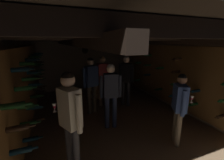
{
  "coord_description": "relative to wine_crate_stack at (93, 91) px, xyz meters",
  "views": [
    {
      "loc": [
        -1.41,
        -3.83,
        2.15
      ],
      "look_at": [
        0.17,
        0.18,
        1.08
      ],
      "focal_mm": 24.42,
      "sensor_mm": 36.0,
      "label": 1
    }
  ],
  "objects": [
    {
      "name": "ground_plane",
      "position": [
        0.04,
        -1.71,
        -0.3
      ],
      "size": [
        8.4,
        8.4,
        0.0
      ],
      "primitive_type": "plane",
      "color": "#8C7051"
    },
    {
      "name": "room_shell",
      "position": [
        0.03,
        -1.43,
        1.12
      ],
      "size": [
        4.72,
        6.52,
        2.41
      ],
      "color": "gray",
      "rests_on": "ground_plane"
    },
    {
      "name": "wine_crate_stack",
      "position": [
        0.0,
        0.0,
        0.0
      ],
      "size": [
        0.52,
        0.35,
        0.6
      ],
      "color": "brown",
      "rests_on": "ground_plane"
    },
    {
      "name": "display_bottle",
      "position": [
        0.04,
        -0.01,
        0.44
      ],
      "size": [
        0.08,
        0.08,
        0.35
      ],
      "color": "#194723",
      "rests_on": "wine_crate_stack"
    },
    {
      "name": "person_host_center",
      "position": [
        -0.09,
        -2.21,
        0.7
      ],
      "size": [
        0.53,
        0.29,
        1.66
      ],
      "color": "#232D4C",
      "rests_on": "ground_plane"
    },
    {
      "name": "person_guest_near_left",
      "position": [
        -1.19,
        -3.31,
        0.76
      ],
      "size": [
        0.42,
        0.49,
        1.74
      ],
      "color": "#2D2D33",
      "rests_on": "ground_plane"
    },
    {
      "name": "person_guest_rear_center",
      "position": [
        0.18,
        -0.76,
        0.74
      ],
      "size": [
        0.54,
        0.34,
        1.71
      ],
      "color": "brown",
      "rests_on": "ground_plane"
    },
    {
      "name": "person_guest_far_right",
      "position": [
        0.9,
        -1.07,
        0.75
      ],
      "size": [
        0.44,
        0.44,
        1.72
      ],
      "color": "#2D2D33",
      "rests_on": "ground_plane"
    },
    {
      "name": "person_guest_far_left",
      "position": [
        -0.33,
        -1.21,
        0.75
      ],
      "size": [
        0.51,
        0.4,
        1.72
      ],
      "color": "#4C473D",
      "rests_on": "ground_plane"
    },
    {
      "name": "person_guest_near_right",
      "position": [
        0.99,
        -3.33,
        0.62
      ],
      "size": [
        0.36,
        0.48,
        1.55
      ],
      "color": "brown",
      "rests_on": "ground_plane"
    }
  ]
}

